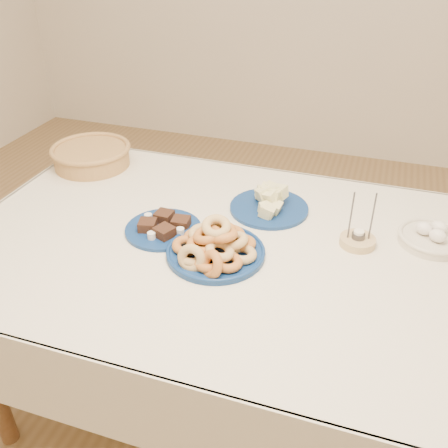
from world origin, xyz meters
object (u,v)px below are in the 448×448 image
Objects in this scene: wicker_basket at (91,155)px; egg_bowl at (432,237)px; donut_platter at (215,247)px; brownie_plate at (164,227)px; candle_holder at (358,240)px; dining_table at (229,270)px; melon_plate at (269,204)px.

wicker_basket is 1.30m from egg_bowl.
egg_bowl is at bearing 24.31° from donut_platter.
brownie_plate is at bearing -36.94° from wicker_basket.
candle_holder is 0.67× the size of egg_bowl.
dining_table is 6.26× the size of brownie_plate.
donut_platter is 0.22m from brownie_plate.
dining_table is at bearing -27.13° from wicker_basket.
melon_plate is at bearing -9.31° from wicker_basket.
dining_table is 0.16m from donut_platter.
egg_bowl is (0.81, 0.20, 0.01)m from brownie_plate.
candle_holder reaches higher than brownie_plate.
donut_platter reaches higher than melon_plate.
wicker_basket is at bearing 152.87° from dining_table.
wicker_basket reaches higher than brownie_plate.
wicker_basket reaches higher than dining_table.
dining_table is at bearing 0.17° from brownie_plate.
egg_bowl is (0.59, 0.20, 0.13)m from dining_table.
candle_holder reaches higher than egg_bowl.
egg_bowl is (1.29, -0.16, -0.02)m from wicker_basket.
egg_bowl is (0.22, 0.08, 0.00)m from candle_holder.
egg_bowl reaches higher than dining_table.
brownie_plate is (-0.20, 0.08, -0.02)m from donut_platter.
donut_platter is at bearing -21.06° from brownie_plate.
donut_platter reaches higher than dining_table.
melon_plate is 0.33m from candle_holder.
candle_holder is at bearing -12.59° from wicker_basket.
melon_plate is at bearing 38.64° from brownie_plate.
candle_holder is (0.40, 0.20, -0.02)m from donut_platter.
donut_platter is 1.34× the size of egg_bowl.
candle_holder is (1.07, -0.24, -0.03)m from wicker_basket.
brownie_plate is 1.50× the size of candle_holder.
melon_plate is at bearing 74.15° from donut_platter.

